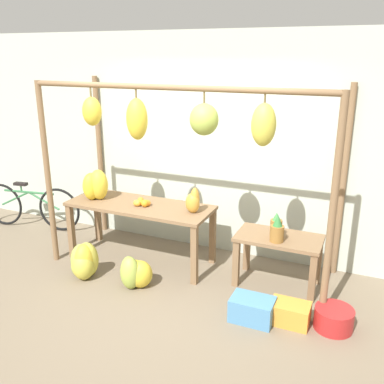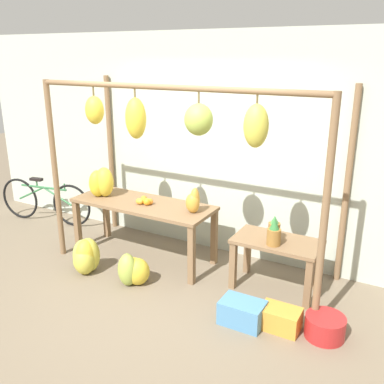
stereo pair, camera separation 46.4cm
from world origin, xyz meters
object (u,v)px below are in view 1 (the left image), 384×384
(fruit_crate_white, at_px, (252,309))
(blue_bucket, at_px, (334,319))
(banana_pile_on_table, at_px, (95,185))
(banana_pile_ground_left, at_px, (84,262))
(pineapple_cluster, at_px, (277,228))
(parked_bicycle, at_px, (30,206))
(fruit_crate_purple, at_px, (290,313))
(orange_pile, at_px, (142,202))
(banana_pile_ground_right, at_px, (134,273))
(papaya_pile, at_px, (193,202))

(fruit_crate_white, height_order, blue_bucket, fruit_crate_white)
(banana_pile_on_table, height_order, banana_pile_ground_left, banana_pile_on_table)
(pineapple_cluster, distance_m, fruit_crate_white, 0.92)
(parked_bicycle, xyz_separation_m, fruit_crate_purple, (4.07, -0.87, -0.24))
(banana_pile_ground_left, bearing_deg, blue_bucket, 3.02)
(orange_pile, relative_size, banana_pile_ground_left, 0.47)
(banana_pile_on_table, distance_m, banana_pile_ground_left, 1.00)
(banana_pile_ground_right, bearing_deg, parked_bicycle, 159.23)
(banana_pile_ground_left, bearing_deg, fruit_crate_white, -0.93)
(banana_pile_ground_left, bearing_deg, parked_bicycle, 150.84)
(banana_pile_on_table, distance_m, papaya_pile, 1.33)
(orange_pile, xyz_separation_m, banana_pile_ground_right, (0.22, -0.59, -0.62))
(banana_pile_on_table, distance_m, fruit_crate_white, 2.51)
(banana_pile_on_table, bearing_deg, blue_bucket, -9.17)
(pineapple_cluster, bearing_deg, banana_pile_ground_right, -157.16)
(pineapple_cluster, relative_size, blue_bucket, 0.83)
(banana_pile_on_table, distance_m, parked_bicycle, 1.58)
(banana_pile_ground_right, xyz_separation_m, blue_bucket, (2.15, 0.09, -0.06))
(fruit_crate_white, height_order, papaya_pile, papaya_pile)
(banana_pile_ground_right, bearing_deg, blue_bucket, 2.46)
(orange_pile, bearing_deg, fruit_crate_white, -22.72)
(banana_pile_on_table, height_order, fruit_crate_purple, banana_pile_on_table)
(banana_pile_on_table, distance_m, pineapple_cluster, 2.34)
(banana_pile_on_table, relative_size, parked_bicycle, 0.24)
(banana_pile_on_table, xyz_separation_m, fruit_crate_purple, (2.63, -0.57, -0.82))
(orange_pile, relative_size, banana_pile_ground_right, 0.44)
(orange_pile, bearing_deg, banana_pile_ground_right, -69.69)
(orange_pile, height_order, banana_pile_ground_right, orange_pile)
(orange_pile, height_order, pineapple_cluster, pineapple_cluster)
(banana_pile_ground_left, distance_m, banana_pile_ground_right, 0.65)
(blue_bucket, bearing_deg, papaya_pile, 162.51)
(papaya_pile, distance_m, fruit_crate_purple, 1.63)
(fruit_crate_white, height_order, fruit_crate_purple, fruit_crate_white)
(banana_pile_on_table, xyz_separation_m, orange_pile, (0.66, 0.01, -0.14))
(blue_bucket, distance_m, parked_bicycle, 4.55)
(banana_pile_ground_left, bearing_deg, pineapple_cluster, 17.63)
(orange_pile, distance_m, fruit_crate_purple, 2.16)
(orange_pile, xyz_separation_m, fruit_crate_white, (1.62, -0.68, -0.67))
(fruit_crate_white, distance_m, papaya_pile, 1.41)
(banana_pile_ground_right, height_order, fruit_crate_white, banana_pile_ground_right)
(fruit_crate_white, bearing_deg, blue_bucket, 13.46)
(blue_bucket, height_order, fruit_crate_purple, fruit_crate_purple)
(blue_bucket, relative_size, fruit_crate_purple, 0.98)
(papaya_pile, bearing_deg, banana_pile_ground_left, -147.93)
(banana_pile_ground_left, height_order, fruit_crate_purple, banana_pile_ground_left)
(pineapple_cluster, bearing_deg, papaya_pile, 178.82)
(banana_pile_ground_left, xyz_separation_m, fruit_crate_purple, (2.39, 0.07, -0.09))
(banana_pile_ground_right, distance_m, papaya_pile, 1.05)
(fruit_crate_white, relative_size, papaya_pile, 1.41)
(banana_pile_ground_right, relative_size, papaya_pile, 1.53)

